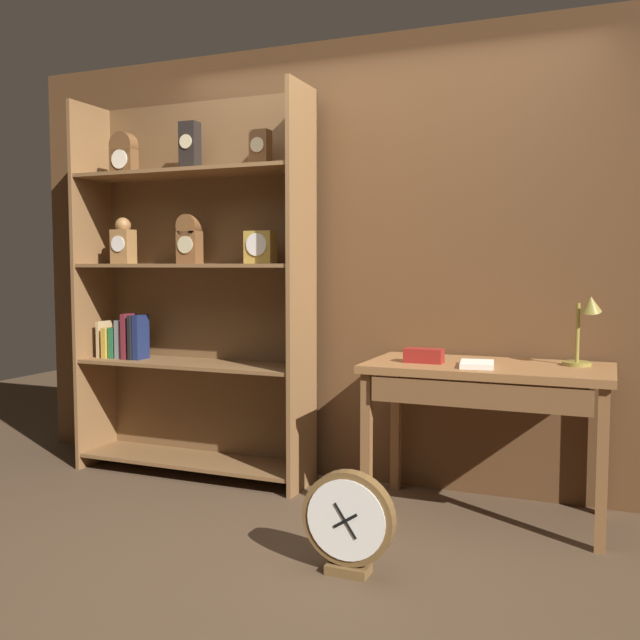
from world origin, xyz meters
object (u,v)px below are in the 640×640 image
Objects in this scene: toolbox_small at (424,356)px; open_repair_manual at (477,364)px; desk_lamp at (585,325)px; round_clock_large at (348,522)px; bookshelf at (191,288)px; workbench at (486,384)px.

open_repair_manual is at bearing -8.85° from toolbox_small.
desk_lamp is 1.86× the size of toolbox_small.
toolbox_small is at bearing 83.11° from round_clock_large.
bookshelf is 1.96m from round_clock_large.
bookshelf is 11.73× the size of toolbox_small.
desk_lamp is 1.53m from round_clock_large.
desk_lamp is at bearing 49.03° from round_clock_large.
open_repair_manual is 0.50× the size of round_clock_large.
desk_lamp is (2.27, -0.01, -0.15)m from bookshelf.
bookshelf is at bearing 176.04° from workbench.
round_clock_large is (-0.41, -0.88, -0.46)m from workbench.
desk_lamp reaches higher than open_repair_manual.
open_repair_manual is 1.05m from round_clock_large.
desk_lamp is at bearing 11.73° from toolbox_small.
desk_lamp is 0.80m from toolbox_small.
bookshelf is 1.87m from workbench.
workbench is 1.08m from round_clock_large.
bookshelf reaches higher than round_clock_large.
open_repair_manual is (-0.49, -0.20, -0.19)m from desk_lamp.
bookshelf is 10.42× the size of open_repair_manual.
round_clock_large is (-0.87, -1.00, -0.77)m from desk_lamp.
toolbox_small reaches higher than open_repair_manual.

